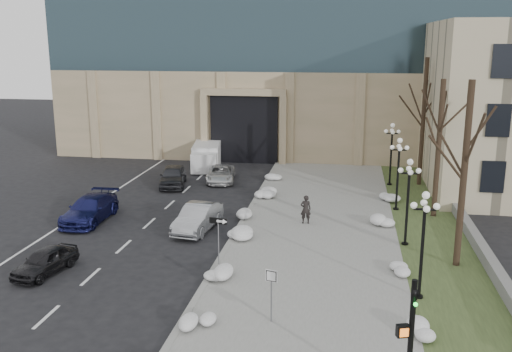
% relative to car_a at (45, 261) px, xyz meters
% --- Properties ---
extents(sidewalk, '(9.00, 40.00, 0.12)m').
position_rel_car_a_xyz_m(sidewalk, '(12.26, 7.94, -0.56)').
color(sidewalk, gray).
rests_on(sidewalk, ground).
extents(curb, '(0.30, 40.00, 0.14)m').
position_rel_car_a_xyz_m(curb, '(7.76, 7.94, -0.55)').
color(curb, gray).
rests_on(curb, ground).
extents(grass_strip, '(4.00, 40.00, 0.10)m').
position_rel_car_a_xyz_m(grass_strip, '(18.76, 7.94, -0.57)').
color(grass_strip, '#354321').
rests_on(grass_strip, ground).
extents(stone_wall, '(0.50, 30.00, 0.70)m').
position_rel_car_a_xyz_m(stone_wall, '(20.76, 9.94, -0.27)').
color(stone_wall, slate).
rests_on(stone_wall, ground).
extents(car_a, '(2.12, 3.83, 1.23)m').
position_rel_car_a_xyz_m(car_a, '(0.00, 0.00, 0.00)').
color(car_a, black).
rests_on(car_a, ground).
extents(car_b, '(2.10, 4.74, 1.51)m').
position_rel_car_a_xyz_m(car_b, '(5.48, 7.19, 0.14)').
color(car_b, '#929499').
rests_on(car_b, ground).
extents(car_c, '(2.13, 5.20, 1.50)m').
position_rel_car_a_xyz_m(car_c, '(-1.42, 7.80, 0.14)').
color(car_c, '#16194E').
rests_on(car_c, ground).
extents(car_d, '(2.70, 4.71, 1.24)m').
position_rel_car_a_xyz_m(car_d, '(4.23, 18.72, 0.00)').
color(car_d, silver).
rests_on(car_d, ground).
extents(car_e, '(2.75, 4.82, 1.55)m').
position_rel_car_a_xyz_m(car_e, '(0.99, 16.82, 0.16)').
color(car_e, '#2D2D32').
rests_on(car_e, ground).
extents(pedestrian, '(0.69, 0.50, 1.72)m').
position_rel_car_a_xyz_m(pedestrian, '(11.54, 9.13, 0.37)').
color(pedestrian, black).
rests_on(pedestrian, sidewalk).
extents(box_truck, '(3.12, 6.54, 1.99)m').
position_rel_car_a_xyz_m(box_truck, '(1.90, 23.56, 0.35)').
color(box_truck, silver).
rests_on(box_truck, ground).
extents(one_way_sign, '(0.92, 0.30, 2.47)m').
position_rel_car_a_xyz_m(one_way_sign, '(8.03, 2.08, 1.43)').
color(one_way_sign, slate).
rests_on(one_way_sign, ground).
extents(keep_sign, '(0.48, 0.16, 2.25)m').
position_rel_car_a_xyz_m(keep_sign, '(11.17, -3.19, 1.04)').
color(keep_sign, slate).
rests_on(keep_sign, ground).
extents(traffic_signal, '(0.71, 0.94, 4.16)m').
position_rel_car_a_xyz_m(traffic_signal, '(15.82, -7.73, 1.45)').
color(traffic_signal, black).
rests_on(traffic_signal, ground).
extents(snow_clump_b, '(1.10, 1.60, 0.36)m').
position_rel_car_a_xyz_m(snow_clump_b, '(8.41, -4.09, -0.32)').
color(snow_clump_b, white).
rests_on(snow_clump_b, sidewalk).
extents(snow_clump_c, '(1.10, 1.60, 0.36)m').
position_rel_car_a_xyz_m(snow_clump_c, '(8.21, 0.39, -0.32)').
color(snow_clump_c, white).
rests_on(snow_clump_c, sidewalk).
extents(snow_clump_d, '(1.10, 1.60, 0.36)m').
position_rel_car_a_xyz_m(snow_clump_d, '(8.11, 5.58, -0.32)').
color(snow_clump_d, white).
rests_on(snow_clump_d, sidewalk).
extents(snow_clump_e, '(1.10, 1.60, 0.36)m').
position_rel_car_a_xyz_m(snow_clump_e, '(8.15, 9.38, -0.32)').
color(snow_clump_e, white).
rests_on(snow_clump_e, sidewalk).
extents(snow_clump_f, '(1.10, 1.60, 0.36)m').
position_rel_car_a_xyz_m(snow_clump_f, '(8.22, 14.67, -0.32)').
color(snow_clump_f, white).
rests_on(snow_clump_f, sidewalk).
extents(snow_clump_g, '(1.10, 1.60, 0.36)m').
position_rel_car_a_xyz_m(snow_clump_g, '(8.33, 19.22, -0.32)').
color(snow_clump_g, white).
rests_on(snow_clump_g, sidewalk).
extents(snow_clump_h, '(1.10, 1.60, 0.36)m').
position_rel_car_a_xyz_m(snow_clump_h, '(16.56, -3.61, -0.32)').
color(snow_clump_h, white).
rests_on(snow_clump_h, sidewalk).
extents(snow_clump_i, '(1.10, 1.60, 0.36)m').
position_rel_car_a_xyz_m(snow_clump_i, '(16.33, 2.44, -0.32)').
color(snow_clump_i, white).
rests_on(snow_clump_i, sidewalk).
extents(snow_clump_j, '(1.10, 1.60, 0.36)m').
position_rel_car_a_xyz_m(snow_clump_j, '(16.12, 9.31, -0.32)').
color(snow_clump_j, white).
rests_on(snow_clump_j, sidewalk).
extents(snow_clump_k, '(1.10, 1.60, 0.36)m').
position_rel_car_a_xyz_m(snow_clump_k, '(8.33, 14.59, -0.32)').
color(snow_clump_k, white).
rests_on(snow_clump_k, sidewalk).
extents(snow_clump_l, '(1.10, 1.60, 0.36)m').
position_rel_car_a_xyz_m(snow_clump_l, '(16.83, 15.13, -0.32)').
color(snow_clump_l, white).
rests_on(snow_clump_l, sidewalk).
extents(lamppost_a, '(1.18, 1.18, 4.76)m').
position_rel_car_a_xyz_m(lamppost_a, '(17.06, -0.06, 2.46)').
color(lamppost_a, black).
rests_on(lamppost_a, ground).
extents(lamppost_b, '(1.18, 1.18, 4.76)m').
position_rel_car_a_xyz_m(lamppost_b, '(17.06, 6.44, 2.46)').
color(lamppost_b, black).
rests_on(lamppost_b, ground).
extents(lamppost_c, '(1.18, 1.18, 4.76)m').
position_rel_car_a_xyz_m(lamppost_c, '(17.06, 12.94, 2.46)').
color(lamppost_c, black).
rests_on(lamppost_c, ground).
extents(lamppost_d, '(1.18, 1.18, 4.76)m').
position_rel_car_a_xyz_m(lamppost_d, '(17.06, 19.44, 2.46)').
color(lamppost_d, black).
rests_on(lamppost_d, ground).
extents(tree_near, '(3.20, 3.20, 9.00)m').
position_rel_car_a_xyz_m(tree_near, '(19.26, 3.94, 5.21)').
color(tree_near, black).
rests_on(tree_near, ground).
extents(tree_mid, '(3.20, 3.20, 8.50)m').
position_rel_car_a_xyz_m(tree_mid, '(19.26, 11.94, 4.89)').
color(tree_mid, black).
rests_on(tree_mid, ground).
extents(tree_far, '(3.20, 3.20, 9.50)m').
position_rel_car_a_xyz_m(tree_far, '(19.26, 19.94, 5.54)').
color(tree_far, black).
rests_on(tree_far, ground).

